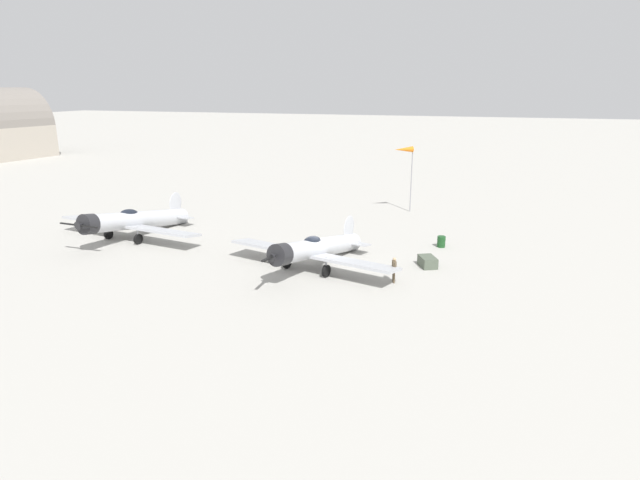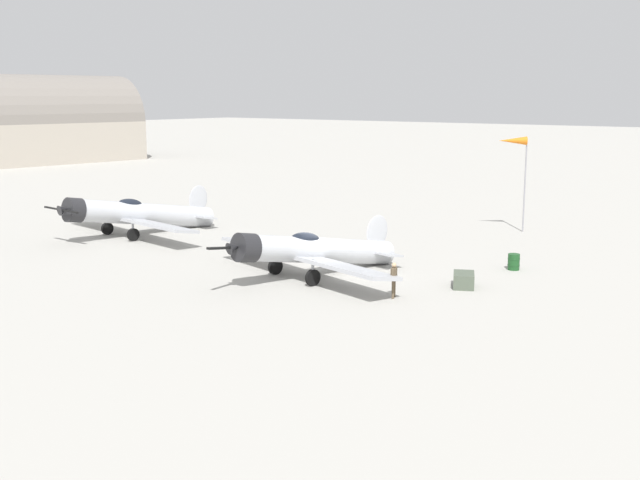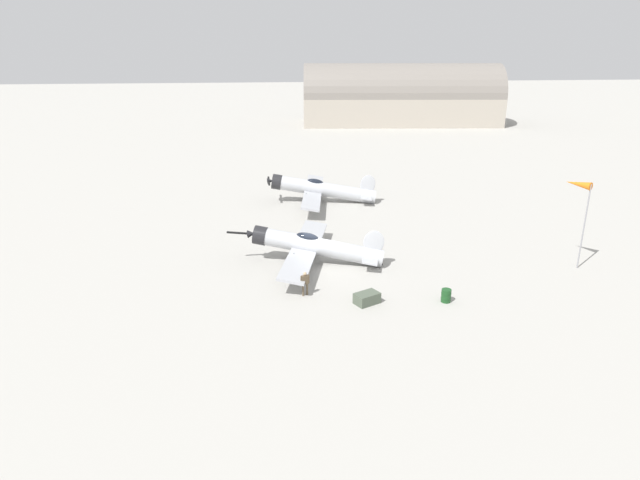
% 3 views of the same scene
% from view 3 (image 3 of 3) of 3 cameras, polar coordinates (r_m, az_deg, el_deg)
% --- Properties ---
extents(ground_plane, '(400.00, 400.00, 0.00)m').
position_cam_3_polar(ground_plane, '(40.30, -0.00, -2.41)').
color(ground_plane, '#A8A59E').
extents(airplane_foreground, '(12.27, 11.39, 2.85)m').
position_cam_3_polar(airplane_foreground, '(39.89, -0.74, -0.62)').
color(airplane_foreground, '#B7BABF').
rests_on(airplane_foreground, ground_plane).
extents(airplane_mid_apron, '(13.36, 11.00, 3.09)m').
position_cam_3_polar(airplane_mid_apron, '(55.43, -0.00, 5.31)').
color(airplane_mid_apron, '#B7BABF').
rests_on(airplane_mid_apron, ground_plane).
extents(ground_crew_mechanic, '(0.36, 0.59, 1.61)m').
position_cam_3_polar(ground_crew_mechanic, '(34.89, -1.57, -4.32)').
color(ground_crew_mechanic, brown).
rests_on(ground_crew_mechanic, ground_plane).
extents(equipment_crate, '(1.54, 1.77, 0.69)m').
position_cam_3_polar(equipment_crate, '(34.23, 4.90, -6.05)').
color(equipment_crate, '#4C5647').
rests_on(equipment_crate, ground_plane).
extents(fuel_drum, '(0.64, 0.64, 0.84)m').
position_cam_3_polar(fuel_drum, '(35.17, 12.96, -5.65)').
color(fuel_drum, '#19471E').
rests_on(fuel_drum, ground_plane).
extents(windsock_mast, '(1.83, 1.41, 6.28)m').
position_cam_3_polar(windsock_mast, '(42.27, 25.29, 4.88)').
color(windsock_mast, gray).
rests_on(windsock_mast, ground_plane).
extents(distant_hangar, '(16.42, 39.18, 12.63)m').
position_cam_3_polar(distant_hangar, '(112.85, 8.37, 14.11)').
color(distant_hangar, '#ADA393').
rests_on(distant_hangar, ground_plane).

